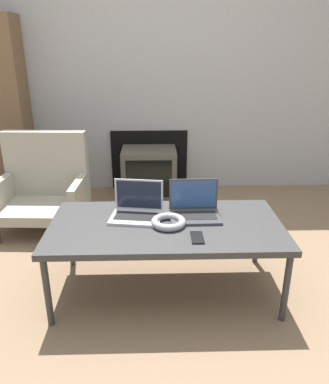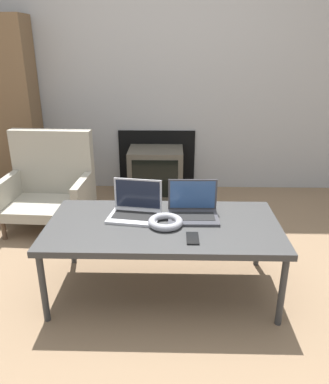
{
  "view_description": "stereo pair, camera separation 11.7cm",
  "coord_description": "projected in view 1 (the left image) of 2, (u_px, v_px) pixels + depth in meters",
  "views": [
    {
      "loc": [
        -0.06,
        -1.76,
        1.42
      ],
      "look_at": [
        0.0,
        0.48,
        0.53
      ],
      "focal_mm": 35.0,
      "sensor_mm": 36.0,
      "label": 1
    },
    {
      "loc": [
        0.05,
        -1.76,
        1.42
      ],
      "look_at": [
        0.0,
        0.48,
        0.53
      ],
      "focal_mm": 35.0,
      "sensor_mm": 36.0,
      "label": 2
    }
  ],
  "objects": [
    {
      "name": "ground_plane",
      "position": [
        167.0,
        308.0,
        2.16
      ],
      "size": [
        14.0,
        14.0,
        0.0
      ],
      "primitive_type": "plane",
      "color": "#7A6047"
    },
    {
      "name": "phone",
      "position": [
        197.0,
        238.0,
        1.99
      ],
      "size": [
        0.07,
        0.13,
        0.01
      ],
      "color": "black",
      "rests_on": "table"
    },
    {
      "name": "laptop_right",
      "position": [
        194.0,
        208.0,
        2.25
      ],
      "size": [
        0.3,
        0.22,
        0.21
      ],
      "rotation": [
        0.0,
        0.0,
        0.01
      ],
      "color": "#38383D",
      "rests_on": "table"
    },
    {
      "name": "laptop_left",
      "position": [
        137.0,
        209.0,
        2.24
      ],
      "size": [
        0.33,
        0.26,
        0.21
      ],
      "rotation": [
        0.0,
        0.0,
        -0.15
      ],
      "color": "#B2B2B7",
      "rests_on": "table"
    },
    {
      "name": "table",
      "position": [
        166.0,
        228.0,
        2.17
      ],
      "size": [
        1.35,
        0.67,
        0.45
      ],
      "color": "#333333",
      "rests_on": "ground_plane"
    },
    {
      "name": "wall_back",
      "position": [
        160.0,
        59.0,
        3.56
      ],
      "size": [
        7.0,
        0.08,
        2.6
      ],
      "color": "#999999",
      "rests_on": "ground_plane"
    },
    {
      "name": "tv",
      "position": [
        149.0,
        172.0,
        3.71
      ],
      "size": [
        0.53,
        0.41,
        0.47
      ],
      "color": "#4C473D",
      "rests_on": "ground_plane"
    },
    {
      "name": "armchair",
      "position": [
        44.0,
        185.0,
        3.04
      ],
      "size": [
        0.7,
        0.57,
        0.77
      ],
      "rotation": [
        0.0,
        0.0,
        -0.05
      ],
      "color": "gray",
      "rests_on": "ground_plane"
    },
    {
      "name": "headphones",
      "position": [
        168.0,
        222.0,
        2.13
      ],
      "size": [
        0.2,
        0.2,
        0.04
      ],
      "color": "gray",
      "rests_on": "table"
    }
  ]
}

